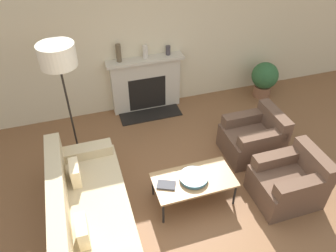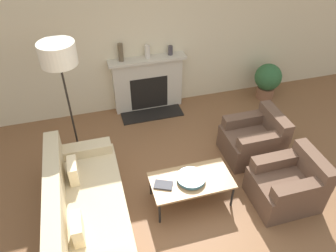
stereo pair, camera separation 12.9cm
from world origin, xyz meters
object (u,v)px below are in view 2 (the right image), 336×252
Objects in this scene: book at (163,185)px; bowl at (191,178)px; fireplace at (148,84)px; coffee_table at (191,181)px; armchair_far at (254,140)px; mantel_vase_left at (121,52)px; mantel_vase_center_left at (148,51)px; couch at (85,209)px; floor_lamp at (59,61)px; mantel_vase_center_right at (170,50)px; armchair_near at (288,185)px; potted_plant at (268,79)px.

bowl is at bearing 23.63° from book.
coffee_table is (0.04, -2.40, -0.14)m from fireplace.
armchair_far is 1.43m from bowl.
mantel_vase_left reaches higher than mantel_vase_center_left.
couch is at bearing -119.99° from fireplace.
floor_lamp is (-1.44, 1.41, 1.30)m from coffee_table.
armchair_far is 2.38m from mantel_vase_center_left.
mantel_vase_left is 0.90m from mantel_vase_center_right.
book is 2.64m from mantel_vase_center_right.
fireplace is 0.66m from mantel_vase_center_left.
book reaches higher than coffee_table.
mantel_vase_left is 0.48m from mantel_vase_center_left.
mantel_vase_center_right reaches higher than coffee_table.
fireplace is 3.06m from armchair_near.
armchair_near reaches higher than book.
coffee_table is at bearing -137.83° from potted_plant.
mantel_vase_center_left is at bearing -30.21° from couch.
floor_lamp is 1.46m from mantel_vase_left.
mantel_vase_center_right is at bearing 170.82° from potted_plant.
potted_plant is at bearing -6.30° from mantel_vase_left.
fireplace is 2.43m from book.
fireplace reaches higher than book.
mantel_vase_left is (0.95, 1.01, -0.46)m from floor_lamp.
coffee_table is 1.51× the size of potted_plant.
fireplace reaches higher than bowl.
armchair_near is 2.22× the size of bowl.
couch is at bearing -154.67° from book.
floor_lamp is at bearing 135.73° from coffee_table.
mantel_vase_center_left is at bearing -144.24° from armchair_far.
bowl is 1.37× the size of book.
mantel_vase_center_right is at bearing 80.46° from bowl.
armchair_far is at bearing 26.19° from bowl.
armchair_near is 2.68m from potted_plant.
floor_lamp is at bearing -106.06° from armchair_far.
couch is at bearing -89.55° from floor_lamp.
bowl is at bearing -89.76° from mantel_vase_center_left.
potted_plant is at bearing 42.17° from coffee_table.
mantel_vase_left is at bearing -135.44° from armchair_far.
coffee_table is 4.78× the size of mantel_vase_center_left.
armchair_near is 1.33m from coffee_table.
bowl is 1.23× the size of mantel_vase_left.
potted_plant is (2.37, -0.30, -0.10)m from fireplace.
potted_plant is (1.93, -0.31, -0.73)m from mantel_vase_center_right.
potted_plant is (1.05, 1.48, 0.11)m from armchair_far.
mantel_vase_center_right is at bearing -162.53° from armchair_near.
floor_lamp reaches higher than bowl.
armchair_near is at bearing -65.05° from mantel_vase_center_left.
fireplace is 1.63× the size of armchair_near.
mantel_vase_center_left is (0.37, 2.42, 0.75)m from book.
couch reaches higher than bowl.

